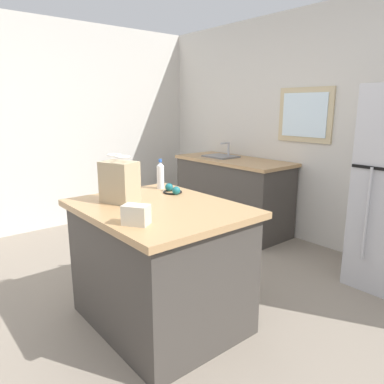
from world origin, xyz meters
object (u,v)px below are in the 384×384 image
at_px(kitchen_island, 160,264).
at_px(shopping_bag, 120,182).
at_px(ear_defenders, 173,190).
at_px(bottle, 161,175).
at_px(small_box, 136,215).

distance_m(kitchen_island, shopping_bag, 0.66).
height_order(shopping_bag, ear_defenders, shopping_bag).
relative_size(kitchen_island, shopping_bag, 3.57).
distance_m(shopping_bag, bottle, 0.51).
relative_size(kitchen_island, small_box, 8.13).
xyz_separation_m(kitchen_island, small_box, (0.26, -0.33, 0.50)).
relative_size(shopping_bag, small_box, 2.27).
bearing_deg(kitchen_island, shopping_bag, -147.77).
bearing_deg(shopping_bag, bottle, 110.36).
height_order(small_box, ear_defenders, small_box).
bearing_deg(bottle, small_box, -43.46).
bearing_deg(ear_defenders, small_box, -51.73).
height_order(kitchen_island, ear_defenders, ear_defenders).
bearing_deg(kitchen_island, small_box, -52.16).
bearing_deg(ear_defenders, shopping_bag, -91.21).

